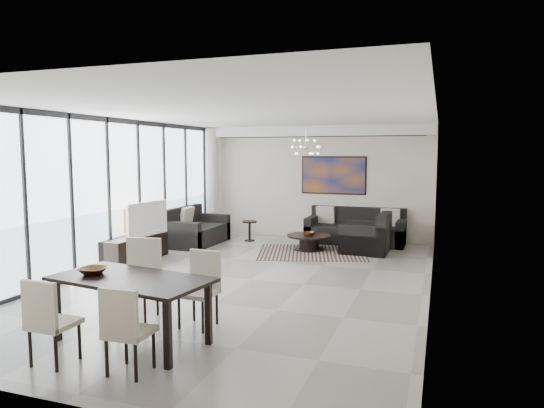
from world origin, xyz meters
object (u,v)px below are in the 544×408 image
at_px(tv_console, 135,249).
at_px(dining_table, 131,285).
at_px(coffee_table, 309,241).
at_px(sofa_main, 356,231).
at_px(television, 143,219).

height_order(tv_console, dining_table, dining_table).
bearing_deg(coffee_table, sofa_main, 53.88).
bearing_deg(television, coffee_table, -46.44).
xyz_separation_m(television, dining_table, (2.33, -3.69, -0.20)).
xyz_separation_m(coffee_table, dining_table, (-0.55, -5.98, 0.50)).
xyz_separation_m(coffee_table, tv_console, (-3.04, -2.35, 0.07)).
relative_size(tv_console, dining_table, 0.88).
height_order(sofa_main, television, television).
bearing_deg(dining_table, sofa_main, 78.78).
bearing_deg(sofa_main, television, -137.12).
height_order(coffee_table, television, television).
distance_m(sofa_main, tv_console, 5.28).
bearing_deg(television, tv_console, 114.26).
height_order(sofa_main, tv_console, sofa_main).
relative_size(coffee_table, dining_table, 0.50).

